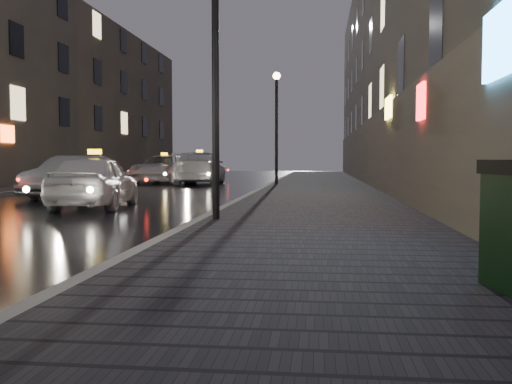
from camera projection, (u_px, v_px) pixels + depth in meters
sidewalk at (320, 187)px, 25.89m from camera, size 4.60×58.00×0.15m
curb at (267, 187)px, 26.15m from camera, size 0.20×58.00×0.15m
sidewalk_far at (55, 185)px, 27.27m from camera, size 2.40×58.00×0.15m
curb_far at (81, 186)px, 27.13m from camera, size 0.20×58.00×0.15m
building_near at (383, 58)px, 29.14m from camera, size 1.80×50.00×13.00m
building_far_c at (100, 107)px, 45.35m from camera, size 6.00×22.00×11.00m
lamp_near at (215, 48)px, 11.03m from camera, size 0.36×0.36×5.28m
lamp_far at (277, 114)px, 26.91m from camera, size 0.36×0.36×5.28m
taxi_near at (95, 181)px, 15.48m from camera, size 2.25×4.47×1.46m
car_left_mid at (74, 177)px, 19.75m from camera, size 2.04×4.56×1.45m
taxi_mid at (200, 168)px, 30.47m from camera, size 2.81×6.00×1.69m
taxi_far at (164, 169)px, 32.14m from camera, size 2.90×5.76×1.56m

